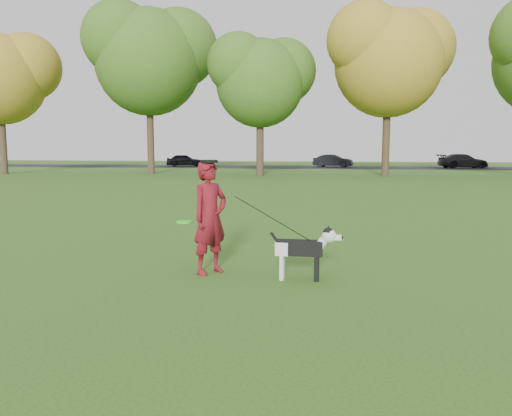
% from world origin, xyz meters
% --- Properties ---
extents(ground, '(120.00, 120.00, 0.00)m').
position_xyz_m(ground, '(0.00, 0.00, 0.00)').
color(ground, '#285116').
rests_on(ground, ground).
extents(road, '(120.00, 7.00, 0.02)m').
position_xyz_m(road, '(0.00, 40.00, 0.01)').
color(road, black).
rests_on(road, ground).
extents(man, '(0.66, 0.71, 1.63)m').
position_xyz_m(man, '(-0.78, 0.32, 0.81)').
color(man, '#610D0F').
rests_on(man, ground).
extents(dog, '(1.00, 0.20, 0.76)m').
position_xyz_m(dog, '(0.60, 0.17, 0.46)').
color(dog, black).
rests_on(dog, ground).
extents(car_left, '(3.70, 2.24, 1.18)m').
position_xyz_m(car_left, '(-13.66, 40.00, 0.61)').
color(car_left, black).
rests_on(car_left, road).
extents(car_mid, '(3.77, 1.96, 1.18)m').
position_xyz_m(car_mid, '(0.53, 40.00, 0.61)').
color(car_mid, black).
rests_on(car_mid, road).
extents(car_right, '(4.55, 2.57, 1.25)m').
position_xyz_m(car_right, '(11.89, 40.00, 0.64)').
color(car_right, black).
rests_on(car_right, road).
extents(man_held_items, '(1.99, 0.34, 1.13)m').
position_xyz_m(man_held_items, '(0.12, 0.22, 0.84)').
color(man_held_items, '#24F81F').
rests_on(man_held_items, ground).
extents(tree_row, '(51.74, 8.86, 12.01)m').
position_xyz_m(tree_row, '(-1.43, 26.07, 7.41)').
color(tree_row, '#38281C').
rests_on(tree_row, ground).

